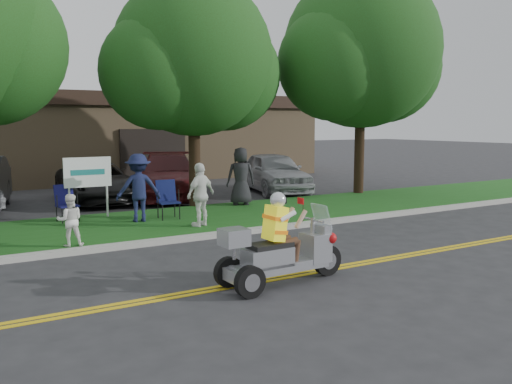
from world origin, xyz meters
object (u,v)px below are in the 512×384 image
parked_car_right (168,176)px  trike_scooter (279,253)px  lawn_chair_b (167,197)px  spectator_adult_right (201,195)px  lawn_chair_a (66,201)px  parked_car_far_right (274,172)px  parked_car_mid (96,182)px

parked_car_right → trike_scooter: bearing=-82.1°
lawn_chair_b → spectator_adult_right: bearing=-74.2°
lawn_chair_a → parked_car_far_right: (8.35, 2.92, 0.14)m
parked_car_mid → parked_car_far_right: parked_car_far_right is taller
spectator_adult_right → parked_car_right: spectator_adult_right is taller
parked_car_mid → parked_car_far_right: size_ratio=1.06×
lawn_chair_a → parked_car_far_right: parked_car_far_right is taller
lawn_chair_b → parked_car_mid: 4.84m
spectator_adult_right → parked_car_mid: spectator_adult_right is taller
lawn_chair_a → spectator_adult_right: 3.68m
lawn_chair_b → parked_car_mid: bearing=102.7°
lawn_chair_a → parked_car_mid: size_ratio=0.20×
trike_scooter → lawn_chair_a: (-1.87, 7.31, 0.10)m
spectator_adult_right → parked_car_mid: bearing=-105.2°
lawn_chair_a → parked_car_mid: parked_car_mid is taller
lawn_chair_b → spectator_adult_right: 1.55m
parked_car_right → parked_car_far_right: bearing=9.4°
lawn_chair_a → lawn_chair_b: bearing=-30.2°
lawn_chair_b → parked_car_far_right: (5.90, 3.88, 0.09)m
lawn_chair_a → spectator_adult_right: (2.73, -2.46, 0.25)m
trike_scooter → spectator_adult_right: spectator_adult_right is taller
trike_scooter → lawn_chair_a: trike_scooter is taller
parked_car_right → lawn_chair_b: bearing=-91.5°
lawn_chair_a → parked_car_far_right: bearing=10.4°
lawn_chair_b → parked_car_mid: (-0.65, 4.80, -0.01)m
spectator_adult_right → lawn_chair_b: bearing=-102.8°
trike_scooter → parked_car_far_right: parked_car_far_right is taller
spectator_adult_right → parked_car_far_right: spectator_adult_right is taller
parked_car_mid → parked_car_right: parked_car_right is taller
lawn_chair_a → parked_car_right: size_ratio=0.18×
lawn_chair_b → lawn_chair_a: bearing=163.6°
lawn_chair_a → lawn_chair_b: size_ratio=0.93×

